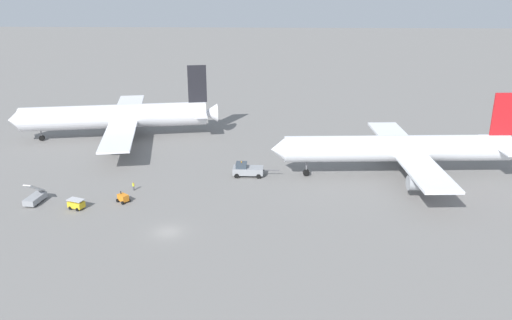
{
  "coord_description": "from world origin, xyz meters",
  "views": [
    {
      "loc": [
        15.85,
        -71.74,
        37.91
      ],
      "look_at": [
        12.79,
        21.72,
        4.0
      ],
      "focal_mm": 37.04,
      "sensor_mm": 36.0,
      "label": 1
    }
  ],
  "objects_px": {
    "airliner_being_pushed": "(399,149)",
    "airliner_at_gate_left": "(117,117)",
    "pushback_tug": "(247,170)",
    "gse_gpu_cart_small": "(123,198)",
    "gse_stair_truck_yellow": "(35,197)",
    "gse_baggage_cart_near_cluster": "(76,204)",
    "ground_crew_ramp_agent_by_cones": "(133,186)"
  },
  "relations": [
    {
      "from": "airliner_at_gate_left",
      "to": "gse_stair_truck_yellow",
      "type": "height_order",
      "value": "airliner_at_gate_left"
    },
    {
      "from": "pushback_tug",
      "to": "gse_gpu_cart_small",
      "type": "xyz_separation_m",
      "value": [
        -20.79,
        -13.08,
        -0.45
      ]
    },
    {
      "from": "airliner_at_gate_left",
      "to": "gse_stair_truck_yellow",
      "type": "relative_size",
      "value": 10.21
    },
    {
      "from": "airliner_being_pushed",
      "to": "airliner_at_gate_left",
      "type": "bearing_deg",
      "value": 159.87
    },
    {
      "from": "airliner_at_gate_left",
      "to": "airliner_being_pushed",
      "type": "xyz_separation_m",
      "value": [
        61.13,
        -22.41,
        0.27
      ]
    },
    {
      "from": "ground_crew_ramp_agent_by_cones",
      "to": "airliner_at_gate_left",
      "type": "bearing_deg",
      "value": 110.11
    },
    {
      "from": "gse_baggage_cart_near_cluster",
      "to": "airliner_at_gate_left",
      "type": "bearing_deg",
      "value": 95.7
    },
    {
      "from": "gse_baggage_cart_near_cluster",
      "to": "ground_crew_ramp_agent_by_cones",
      "type": "distance_m",
      "value": 11.11
    },
    {
      "from": "pushback_tug",
      "to": "gse_stair_truck_yellow",
      "type": "height_order",
      "value": "gse_stair_truck_yellow"
    },
    {
      "from": "gse_gpu_cart_small",
      "to": "gse_stair_truck_yellow",
      "type": "relative_size",
      "value": 0.55
    },
    {
      "from": "gse_baggage_cart_near_cluster",
      "to": "gse_stair_truck_yellow",
      "type": "bearing_deg",
      "value": 165.06
    },
    {
      "from": "airliner_at_gate_left",
      "to": "pushback_tug",
      "type": "height_order",
      "value": "airliner_at_gate_left"
    },
    {
      "from": "airliner_at_gate_left",
      "to": "ground_crew_ramp_agent_by_cones",
      "type": "relative_size",
      "value": 30.36
    },
    {
      "from": "gse_baggage_cart_near_cluster",
      "to": "ground_crew_ramp_agent_by_cones",
      "type": "height_order",
      "value": "gse_baggage_cart_near_cluster"
    },
    {
      "from": "airliner_being_pushed",
      "to": "ground_crew_ramp_agent_by_cones",
      "type": "relative_size",
      "value": 30.06
    },
    {
      "from": "airliner_being_pushed",
      "to": "gse_baggage_cart_near_cluster",
      "type": "bearing_deg",
      "value": -163.15
    },
    {
      "from": "airliner_at_gate_left",
      "to": "gse_baggage_cart_near_cluster",
      "type": "height_order",
      "value": "airliner_at_gate_left"
    },
    {
      "from": "airliner_being_pushed",
      "to": "ground_crew_ramp_agent_by_cones",
      "type": "distance_m",
      "value": 50.6
    },
    {
      "from": "gse_stair_truck_yellow",
      "to": "airliner_being_pushed",
      "type": "bearing_deg",
      "value": 13.15
    },
    {
      "from": "airliner_at_gate_left",
      "to": "gse_gpu_cart_small",
      "type": "distance_m",
      "value": 38.67
    },
    {
      "from": "airliner_at_gate_left",
      "to": "pushback_tug",
      "type": "distance_m",
      "value": 39.92
    },
    {
      "from": "gse_stair_truck_yellow",
      "to": "gse_gpu_cart_small",
      "type": "bearing_deg",
      "value": 3.11
    },
    {
      "from": "gse_baggage_cart_near_cluster",
      "to": "gse_stair_truck_yellow",
      "type": "xyz_separation_m",
      "value": [
        -7.9,
        2.11,
        0.16
      ]
    },
    {
      "from": "pushback_tug",
      "to": "ground_crew_ramp_agent_by_cones",
      "type": "relative_size",
      "value": 5.6
    },
    {
      "from": "gse_gpu_cart_small",
      "to": "pushback_tug",
      "type": "bearing_deg",
      "value": 32.18
    },
    {
      "from": "gse_gpu_cart_small",
      "to": "ground_crew_ramp_agent_by_cones",
      "type": "xyz_separation_m",
      "value": [
        0.5,
        5.15,
        0.05
      ]
    },
    {
      "from": "airliner_at_gate_left",
      "to": "gse_stair_truck_yellow",
      "type": "bearing_deg",
      "value": -95.98
    },
    {
      "from": "gse_gpu_cart_small",
      "to": "gse_stair_truck_yellow",
      "type": "distance_m",
      "value": 15.05
    },
    {
      "from": "airliner_being_pushed",
      "to": "gse_baggage_cart_near_cluster",
      "type": "relative_size",
      "value": 15.66
    },
    {
      "from": "gse_gpu_cart_small",
      "to": "gse_stair_truck_yellow",
      "type": "bearing_deg",
      "value": -176.89
    },
    {
      "from": "gse_gpu_cart_small",
      "to": "airliner_being_pushed",
      "type": "bearing_deg",
      "value": 16.04
    },
    {
      "from": "pushback_tug",
      "to": "ground_crew_ramp_agent_by_cones",
      "type": "bearing_deg",
      "value": -158.66
    }
  ]
}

